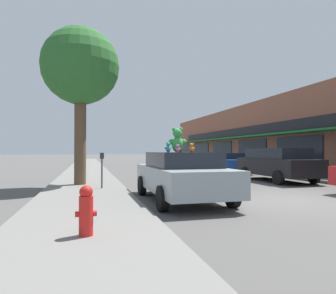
{
  "coord_description": "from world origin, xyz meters",
  "views": [
    {
      "loc": [
        -5.81,
        -7.71,
        1.47
      ],
      "look_at": [
        -2.81,
        3.46,
        1.62
      ],
      "focal_mm": 32.0,
      "sensor_mm": 36.0,
      "label": 1
    }
  ],
  "objects_px": {
    "teddy_bear_pink": "(178,148)",
    "street_tree": "(81,68)",
    "teddy_bear_orange": "(192,148)",
    "teddy_bear_blue": "(191,149)",
    "parked_car_far_right": "(225,162)",
    "teddy_bear_red": "(180,148)",
    "teddy_bear_white": "(178,147)",
    "parked_car_far_center": "(277,163)",
    "parking_meter": "(102,166)",
    "plush_art_car": "(182,175)",
    "teddy_bear_giant": "(177,140)",
    "fire_hydrant": "(86,210)",
    "teddy_bear_teal": "(168,147)"
  },
  "relations": [
    {
      "from": "plush_art_car",
      "to": "teddy_bear_teal",
      "type": "xyz_separation_m",
      "value": [
        -0.49,
        -0.29,
        0.8
      ]
    },
    {
      "from": "teddy_bear_teal",
      "to": "teddy_bear_orange",
      "type": "xyz_separation_m",
      "value": [
        0.94,
        0.68,
        -0.0
      ]
    },
    {
      "from": "teddy_bear_red",
      "to": "street_tree",
      "type": "relative_size",
      "value": 0.04
    },
    {
      "from": "teddy_bear_white",
      "to": "parked_car_far_center",
      "type": "xyz_separation_m",
      "value": [
        6.0,
        3.27,
        -0.72
      ]
    },
    {
      "from": "plush_art_car",
      "to": "parking_meter",
      "type": "distance_m",
      "value": 3.33
    },
    {
      "from": "teddy_bear_orange",
      "to": "street_tree",
      "type": "relative_size",
      "value": 0.05
    },
    {
      "from": "teddy_bear_red",
      "to": "parking_meter",
      "type": "distance_m",
      "value": 3.13
    },
    {
      "from": "teddy_bear_orange",
      "to": "teddy_bear_pink",
      "type": "bearing_deg",
      "value": 71.47
    },
    {
      "from": "teddy_bear_orange",
      "to": "teddy_bear_blue",
      "type": "xyz_separation_m",
      "value": [
        0.2,
        0.63,
        -0.03
      ]
    },
    {
      "from": "plush_art_car",
      "to": "teddy_bear_blue",
      "type": "distance_m",
      "value": 1.44
    },
    {
      "from": "teddy_bear_white",
      "to": "street_tree",
      "type": "xyz_separation_m",
      "value": [
        -3.16,
        3.07,
        3.23
      ]
    },
    {
      "from": "plush_art_car",
      "to": "parking_meter",
      "type": "height_order",
      "value": "plush_art_car"
    },
    {
      "from": "teddy_bear_giant",
      "to": "parked_car_far_right",
      "type": "distance_m",
      "value": 11.44
    },
    {
      "from": "teddy_bear_white",
      "to": "parked_car_far_center",
      "type": "bearing_deg",
      "value": -137.44
    },
    {
      "from": "teddy_bear_teal",
      "to": "parking_meter",
      "type": "bearing_deg",
      "value": -76.39
    },
    {
      "from": "teddy_bear_pink",
      "to": "street_tree",
      "type": "height_order",
      "value": "street_tree"
    },
    {
      "from": "teddy_bear_pink",
      "to": "parking_meter",
      "type": "xyz_separation_m",
      "value": [
        -2.0,
        2.76,
        -0.59
      ]
    },
    {
      "from": "parked_car_far_right",
      "to": "parking_meter",
      "type": "bearing_deg",
      "value": -138.85
    },
    {
      "from": "teddy_bear_orange",
      "to": "teddy_bear_giant",
      "type": "bearing_deg",
      "value": 38.54
    },
    {
      "from": "teddy_bear_orange",
      "to": "parked_car_far_center",
      "type": "xyz_separation_m",
      "value": [
        5.73,
        3.82,
        -0.7
      ]
    },
    {
      "from": "parked_car_far_center",
      "to": "parking_meter",
      "type": "distance_m",
      "value": 8.55
    },
    {
      "from": "teddy_bear_pink",
      "to": "teddy_bear_blue",
      "type": "bearing_deg",
      "value": -92.23
    },
    {
      "from": "plush_art_car",
      "to": "teddy_bear_orange",
      "type": "xyz_separation_m",
      "value": [
        0.45,
        0.39,
        0.8
      ]
    },
    {
      "from": "teddy_bear_white",
      "to": "parking_meter",
      "type": "height_order",
      "value": "teddy_bear_white"
    },
    {
      "from": "teddy_bear_blue",
      "to": "teddy_bear_giant",
      "type": "bearing_deg",
      "value": 109.84
    },
    {
      "from": "parked_car_far_right",
      "to": "teddy_bear_pink",
      "type": "bearing_deg",
      "value": -122.32
    },
    {
      "from": "teddy_bear_pink",
      "to": "street_tree",
      "type": "xyz_separation_m",
      "value": [
        -2.79,
        4.26,
        3.27
      ]
    },
    {
      "from": "parked_car_far_center",
      "to": "parked_car_far_right",
      "type": "relative_size",
      "value": 1.03
    },
    {
      "from": "plush_art_car",
      "to": "parked_car_far_center",
      "type": "distance_m",
      "value": 7.49
    },
    {
      "from": "fire_hydrant",
      "to": "street_tree",
      "type": "bearing_deg",
      "value": 92.03
    },
    {
      "from": "teddy_bear_red",
      "to": "parking_meter",
      "type": "height_order",
      "value": "teddy_bear_red"
    },
    {
      "from": "teddy_bear_giant",
      "to": "fire_hydrant",
      "type": "relative_size",
      "value": 0.96
    },
    {
      "from": "teddy_bear_teal",
      "to": "teddy_bear_pink",
      "type": "bearing_deg",
      "value": 168.72
    },
    {
      "from": "street_tree",
      "to": "teddy_bear_giant",
      "type": "bearing_deg",
      "value": -51.71
    },
    {
      "from": "parked_car_far_right",
      "to": "fire_hydrant",
      "type": "bearing_deg",
      "value": -123.6
    },
    {
      "from": "teddy_bear_red",
      "to": "parked_car_far_center",
      "type": "relative_size",
      "value": 0.06
    },
    {
      "from": "teddy_bear_red",
      "to": "parked_car_far_right",
      "type": "xyz_separation_m",
      "value": [
        6.08,
        9.35,
        -0.83
      ]
    },
    {
      "from": "fire_hydrant",
      "to": "teddy_bear_giant",
      "type": "bearing_deg",
      "value": 55.24
    },
    {
      "from": "teddy_bear_giant",
      "to": "teddy_bear_orange",
      "type": "relative_size",
      "value": 2.63
    },
    {
      "from": "teddy_bear_orange",
      "to": "teddy_bear_blue",
      "type": "bearing_deg",
      "value": -81.54
    },
    {
      "from": "parked_car_far_right",
      "to": "parked_car_far_center",
      "type": "bearing_deg",
      "value": -90.0
    },
    {
      "from": "teddy_bear_teal",
      "to": "teddy_bear_white",
      "type": "xyz_separation_m",
      "value": [
        0.67,
        1.23,
        0.01
      ]
    },
    {
      "from": "parked_car_far_center",
      "to": "teddy_bear_teal",
      "type": "bearing_deg",
      "value": -146.02
    },
    {
      "from": "parked_car_far_center",
      "to": "teddy_bear_white",
      "type": "bearing_deg",
      "value": -151.38
    },
    {
      "from": "teddy_bear_pink",
      "to": "teddy_bear_white",
      "type": "relative_size",
      "value": 0.72
    },
    {
      "from": "teddy_bear_teal",
      "to": "parking_meter",
      "type": "distance_m",
      "value": 3.33
    },
    {
      "from": "plush_art_car",
      "to": "teddy_bear_giant",
      "type": "relative_size",
      "value": 5.96
    },
    {
      "from": "teddy_bear_red",
      "to": "teddy_bear_pink",
      "type": "relative_size",
      "value": 1.15
    },
    {
      "from": "teddy_bear_teal",
      "to": "street_tree",
      "type": "distance_m",
      "value": 5.93
    },
    {
      "from": "plush_art_car",
      "to": "teddy_bear_red",
      "type": "distance_m",
      "value": 0.93
    }
  ]
}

